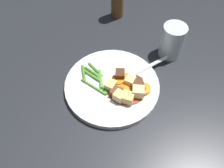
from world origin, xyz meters
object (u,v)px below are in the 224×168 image
meat_chunk_2 (137,86)px  carrot_slice_3 (119,81)px  meat_chunk_3 (116,92)px  carrot_slice_0 (119,88)px  potato_chunk_2 (130,81)px  fork (142,70)px  potato_chunk_3 (138,92)px  meat_chunk_0 (120,75)px  carrot_slice_1 (124,96)px  carrot_slice_5 (126,88)px  meat_chunk_1 (137,81)px  carrot_slice_2 (144,90)px  potato_chunk_4 (110,85)px  dinner_plate (112,86)px  potato_chunk_0 (128,98)px  carrot_slice_4 (127,79)px  water_glass (172,41)px  potato_chunk_1 (119,96)px

meat_chunk_2 → carrot_slice_3: bearing=170.1°
meat_chunk_2 → meat_chunk_3: (-0.05, -0.03, -0.00)m
carrot_slice_0 → potato_chunk_2: 0.04m
fork → potato_chunk_2: bearing=-113.2°
potato_chunk_3 → meat_chunk_0: (-0.06, 0.04, -0.00)m
carrot_slice_1 → carrot_slice_3: size_ratio=1.11×
potato_chunk_2 → potato_chunk_3: size_ratio=0.86×
carrot_slice_5 → meat_chunk_1: bearing=48.3°
carrot_slice_2 → potato_chunk_4: (-0.09, -0.01, 0.01)m
meat_chunk_1 → dinner_plate: bearing=-163.8°
potato_chunk_2 → carrot_slice_2: bearing=-21.8°
potato_chunk_2 → fork: bearing=66.8°
potato_chunk_0 → dinner_plate: bearing=140.8°
potato_chunk_3 → carrot_slice_1: bearing=-158.5°
meat_chunk_3 → dinner_plate: bearing=121.7°
carrot_slice_3 → fork: 0.08m
carrot_slice_4 → meat_chunk_2: size_ratio=0.89×
dinner_plate → meat_chunk_2: meat_chunk_2 is taller
carrot_slice_3 → meat_chunk_3: meat_chunk_3 is taller
carrot_slice_5 → water_glass: size_ratio=0.31×
carrot_slice_3 → meat_chunk_1: size_ratio=1.19×
carrot_slice_0 → potato_chunk_3: (0.05, -0.01, 0.01)m
carrot_slice_4 → potato_chunk_2: 0.02m
dinner_plate → potato_chunk_2: potato_chunk_2 is taller
carrot_slice_5 → potato_chunk_2: 0.02m
dinner_plate → potato_chunk_1: 0.05m
potato_chunk_4 → fork: (0.07, 0.08, -0.01)m
carrot_slice_4 → meat_chunk_0: 0.02m
meat_chunk_3 → carrot_slice_1: bearing=-5.6°
water_glass → carrot_slice_2: bearing=-107.4°
carrot_slice_3 → potato_chunk_1: size_ratio=1.16×
carrot_slice_0 → meat_chunk_2: 0.05m
carrot_slice_5 → meat_chunk_2: size_ratio=0.96×
carrot_slice_2 → carrot_slice_4: 0.06m
potato_chunk_3 → water_glass: 0.20m
dinner_plate → meat_chunk_2: bearing=0.1°
carrot_slice_4 → potato_chunk_4: size_ratio=1.04×
dinner_plate → meat_chunk_0: size_ratio=9.21×
dinner_plate → carrot_slice_2: size_ratio=7.08×
potato_chunk_2 → meat_chunk_2: size_ratio=0.78×
carrot_slice_1 → potato_chunk_4: size_ratio=1.15×
potato_chunk_1 → carrot_slice_3: bearing=103.6°
dinner_plate → carrot_slice_1: 0.05m
potato_chunk_3 → carrot_slice_5: bearing=159.9°
potato_chunk_0 → carrot_slice_4: bearing=104.2°
carrot_slice_0 → meat_chunk_3: meat_chunk_3 is taller
potato_chunk_2 → meat_chunk_0: meat_chunk_0 is taller
carrot_slice_2 → potato_chunk_3: 0.02m
carrot_slice_1 → carrot_slice_5: size_ratio=1.03×
carrot_slice_1 → meat_chunk_2: 0.04m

